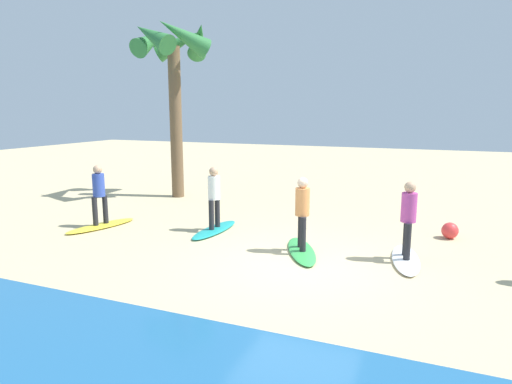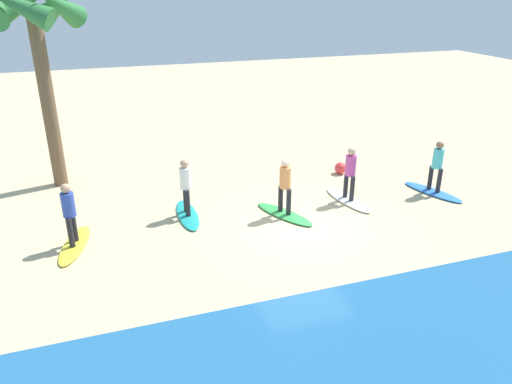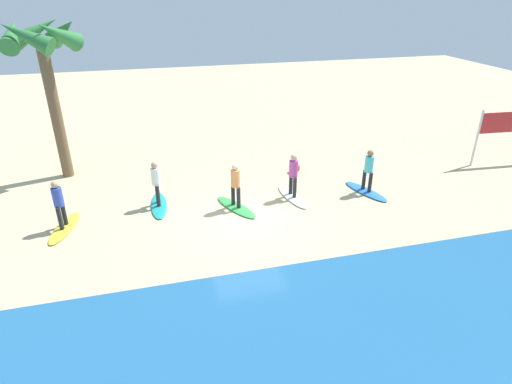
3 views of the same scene
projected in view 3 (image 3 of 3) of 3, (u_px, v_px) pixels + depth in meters
ground_plane at (246, 218)px, 14.69m from camera, size 60.00×60.00×0.00m
surfboard_blue at (366, 191)px, 16.49m from camera, size 1.18×2.17×0.09m
surfer_blue at (369, 168)px, 16.05m from camera, size 0.32×0.44×1.64m
surfboard_white at (292, 196)px, 16.10m from camera, size 0.86×2.16×0.09m
surfer_white at (293, 172)px, 15.66m from camera, size 0.32×0.46×1.64m
surfboard_green at (236, 207)px, 15.33m from camera, size 1.39×2.14×0.09m
surfer_green at (235, 182)px, 14.89m from camera, size 0.32×0.43×1.64m
surfboard_teal at (159, 205)px, 15.47m from camera, size 0.62×2.12×0.09m
surfer_teal at (156, 180)px, 15.03m from camera, size 0.32×0.46×1.64m
surfboard_yellow at (65, 228)px, 14.04m from camera, size 1.09×2.17×0.09m
surfer_yellow at (59, 201)px, 13.60m from camera, size 0.32×0.45×1.64m
palm_tree at (42, 49)px, 15.73m from camera, size 2.88×3.03×6.33m
beach_ball at (295, 168)px, 18.15m from camera, size 0.41×0.41×0.41m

